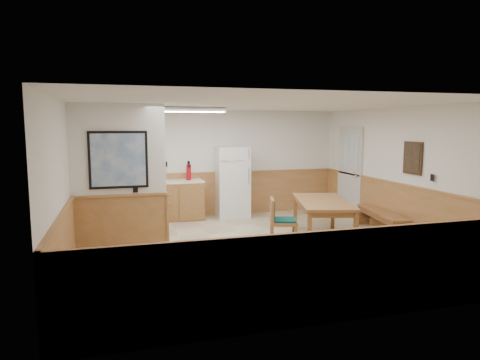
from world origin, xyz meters
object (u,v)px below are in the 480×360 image
object	(u,v)px
dining_table	(323,205)
dining_chair	(278,218)
refrigerator	(232,182)
fire_extinguisher	(189,172)
dining_bench	(382,216)
soap_bottle	(124,177)

from	to	relation	value
dining_table	dining_chair	distance (m)	0.96
refrigerator	fire_extinguisher	size ratio (longest dim) A/B	3.78
dining_bench	soap_bottle	size ratio (longest dim) A/B	6.93
dining_chair	fire_extinguisher	xyz separation A→B (m)	(-1.18, 2.66, 0.60)
dining_chair	dining_table	bearing A→B (deg)	24.56
fire_extinguisher	soap_bottle	xyz separation A→B (m)	(-1.43, -0.00, -0.07)
fire_extinguisher	dining_bench	bearing A→B (deg)	-25.31
dining_bench	refrigerator	bearing A→B (deg)	145.93
refrigerator	dining_bench	bearing A→B (deg)	-40.87
refrigerator	dining_table	world-z (taller)	refrigerator
refrigerator	dining_table	distance (m)	2.69
dining_table	dining_chair	world-z (taller)	dining_chair
refrigerator	dining_bench	world-z (taller)	refrigerator
dining_bench	dining_chair	size ratio (longest dim) A/B	2.06
dining_chair	fire_extinguisher	bearing A→B (deg)	130.76
refrigerator	soap_bottle	size ratio (longest dim) A/B	6.56
refrigerator	dining_chair	xyz separation A→B (m)	(0.16, -2.58, -0.33)
dining_table	fire_extinguisher	bearing A→B (deg)	145.14
dining_chair	soap_bottle	world-z (taller)	soap_bottle
dining_table	soap_bottle	xyz separation A→B (m)	(-3.54, 2.53, 0.37)
dining_table	fire_extinguisher	size ratio (longest dim) A/B	4.54
dining_bench	soap_bottle	xyz separation A→B (m)	(-4.90, 2.45, 0.68)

